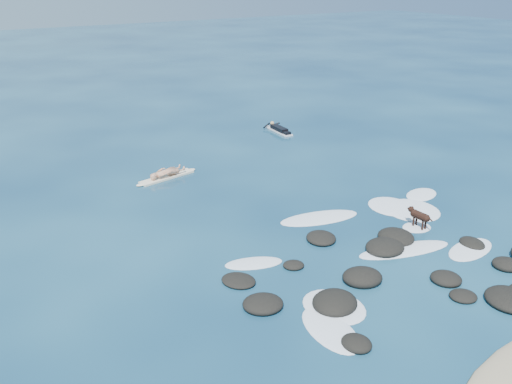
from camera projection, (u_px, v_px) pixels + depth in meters
ground at (362, 244)px, 19.20m from camera, size 160.00×160.00×0.00m
reef_rocks at (416, 269)px, 17.39m from camera, size 11.14×7.44×0.60m
breaking_foam at (380, 237)px, 19.63m from camera, size 10.87×7.77×0.12m
standing_surfer_rig at (166, 163)px, 24.89m from camera, size 3.14×1.10×1.80m
paddling_surfer_rig at (279, 129)px, 32.12m from camera, size 1.11×2.49×0.43m
dog at (419, 216)px, 20.18m from camera, size 0.32×1.17×0.74m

